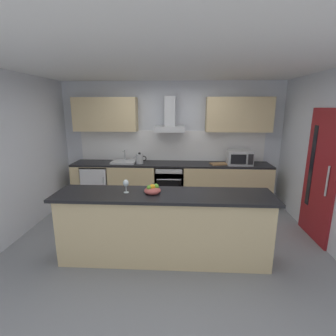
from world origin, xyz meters
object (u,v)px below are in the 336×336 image
(wine_glass, at_px, (126,184))
(chopping_board, at_px, (219,164))
(sink, at_px, (124,162))
(oven, at_px, (170,183))
(range_hood, at_px, (170,121))
(fruit_bowl, at_px, (153,190))
(kettle, at_px, (140,159))
(refrigerator, at_px, (98,184))
(microwave, at_px, (239,158))

(wine_glass, height_order, chopping_board, wine_glass)
(sink, bearing_deg, oven, -0.64)
(sink, distance_m, range_hood, 1.31)
(range_hood, xyz_separation_m, fruit_bowl, (-0.12, -2.19, -0.78))
(oven, xyz_separation_m, sink, (-0.98, 0.01, 0.47))
(wine_glass, xyz_separation_m, chopping_board, (1.50, 2.03, -0.17))
(chopping_board, bearing_deg, range_hood, 171.55)
(oven, relative_size, fruit_bowl, 3.64)
(sink, bearing_deg, range_hood, 6.90)
(sink, bearing_deg, kettle, -7.25)
(fruit_bowl, bearing_deg, sink, 112.44)
(oven, bearing_deg, chopping_board, -1.32)
(sink, relative_size, wine_glass, 2.81)
(sink, bearing_deg, chopping_board, -0.99)
(fruit_bowl, bearing_deg, wine_glass, 178.71)
(oven, relative_size, refrigerator, 0.94)
(wine_glass, distance_m, chopping_board, 2.54)
(sink, relative_size, range_hood, 0.69)
(oven, xyz_separation_m, refrigerator, (-1.57, -0.00, -0.03))
(microwave, xyz_separation_m, wine_glass, (-1.92, -2.03, 0.03))
(wine_glass, height_order, fruit_bowl, wine_glass)
(microwave, relative_size, sink, 1.00)
(kettle, distance_m, chopping_board, 1.66)
(oven, bearing_deg, fruit_bowl, -93.38)
(kettle, height_order, range_hood, range_hood)
(refrigerator, relative_size, kettle, 2.94)
(refrigerator, distance_m, wine_glass, 2.42)
(refrigerator, relative_size, fruit_bowl, 3.86)
(microwave, height_order, sink, microwave)
(oven, relative_size, wine_glass, 4.50)
(oven, xyz_separation_m, chopping_board, (1.03, -0.02, 0.45))
(oven, xyz_separation_m, microwave, (1.44, -0.03, 0.59))
(sink, distance_m, fruit_bowl, 2.25)
(oven, relative_size, chopping_board, 2.35)
(range_hood, distance_m, fruit_bowl, 2.33)
(microwave, xyz_separation_m, sink, (-2.42, 0.04, -0.12))
(microwave, height_order, chopping_board, microwave)
(refrigerator, xyz_separation_m, sink, (0.59, 0.01, 0.50))
(chopping_board, bearing_deg, wine_glass, -126.50)
(sink, bearing_deg, fruit_bowl, -67.56)
(refrigerator, xyz_separation_m, microwave, (3.02, -0.03, 0.62))
(oven, height_order, fruit_bowl, fruit_bowl)
(sink, xyz_separation_m, fruit_bowl, (0.86, -2.08, 0.08))
(kettle, bearing_deg, sink, 172.75)
(sink, height_order, kettle, sink)
(refrigerator, distance_m, microwave, 3.08)
(oven, distance_m, microwave, 1.56)
(oven, height_order, refrigerator, oven)
(fruit_bowl, height_order, chopping_board, fruit_bowl)
(kettle, xyz_separation_m, range_hood, (0.63, 0.16, 0.78))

